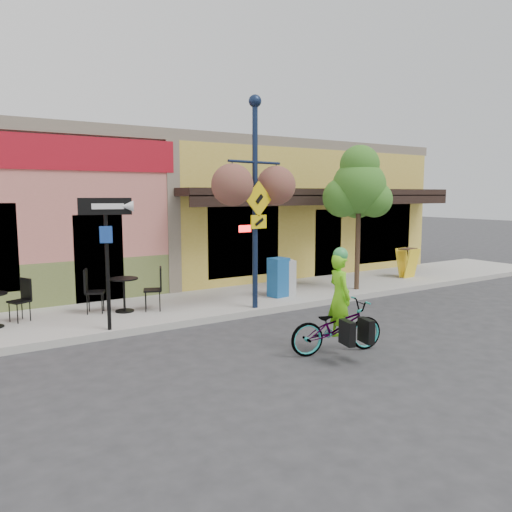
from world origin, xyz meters
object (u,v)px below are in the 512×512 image
at_px(lamp_post, 255,203).
at_px(street_tree, 358,217).
at_px(newspaper_box_blue, 278,277).
at_px(building, 153,210).
at_px(bicycle, 337,327).
at_px(newspaper_box_grey, 286,278).
at_px(one_way_sign, 107,265).
at_px(cyclist_rider, 339,310).

relative_size(lamp_post, street_tree, 1.21).
height_order(lamp_post, newspaper_box_blue, lamp_post).
bearing_deg(building, bicycle, -92.88).
distance_m(newspaper_box_blue, newspaper_box_grey, 0.26).
relative_size(bicycle, newspaper_box_grey, 1.91).
distance_m(building, newspaper_box_blue, 6.33).
distance_m(bicycle, newspaper_box_grey, 4.37).
bearing_deg(newspaper_box_blue, newspaper_box_grey, -3.55).
xyz_separation_m(bicycle, one_way_sign, (-3.10, 3.14, 0.97)).
distance_m(one_way_sign, newspaper_box_grey, 5.03).
relative_size(building, cyclist_rider, 11.99).
distance_m(lamp_post, newspaper_box_blue, 2.38).
xyz_separation_m(one_way_sign, street_tree, (7.08, 0.46, 0.72)).
relative_size(building, newspaper_box_grey, 19.58).
xyz_separation_m(bicycle, street_tree, (3.98, 3.60, 1.70)).
height_order(one_way_sign, newspaper_box_grey, one_way_sign).
distance_m(cyclist_rider, one_way_sign, 4.50).
xyz_separation_m(cyclist_rider, newspaper_box_blue, (1.49, 3.95, -0.10)).
distance_m(bicycle, lamp_post, 3.87).
distance_m(building, cyclist_rider, 10.11).
bearing_deg(bicycle, lamp_post, 6.21).
xyz_separation_m(bicycle, newspaper_box_grey, (1.80, 3.98, 0.15)).
distance_m(building, one_way_sign, 7.78).
bearing_deg(newspaper_box_blue, lamp_post, -156.91).
bearing_deg(cyclist_rider, lamp_post, 7.09).
height_order(cyclist_rider, newspaper_box_blue, cyclist_rider).
bearing_deg(newspaper_box_blue, bicycle, -119.89).
bearing_deg(newspaper_box_blue, street_tree, -16.84).
bearing_deg(one_way_sign, newspaper_box_grey, 29.16).
bearing_deg(newspaper_box_blue, cyclist_rider, -119.26).
height_order(bicycle, cyclist_rider, cyclist_rider).
distance_m(building, newspaper_box_grey, 6.37).
bearing_deg(bicycle, cyclist_rider, -77.61).
bearing_deg(newspaper_box_grey, one_way_sign, -155.76).
xyz_separation_m(building, one_way_sign, (-3.60, -6.85, -0.81)).
bearing_deg(building, cyclist_rider, -92.59).
bearing_deg(bicycle, newspaper_box_blue, -8.93).
height_order(one_way_sign, street_tree, street_tree).
height_order(cyclist_rider, lamp_post, lamp_post).
bearing_deg(cyclist_rider, street_tree, -35.12).
relative_size(bicycle, lamp_post, 0.36).
bearing_deg(cyclist_rider, newspaper_box_blue, -8.29).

